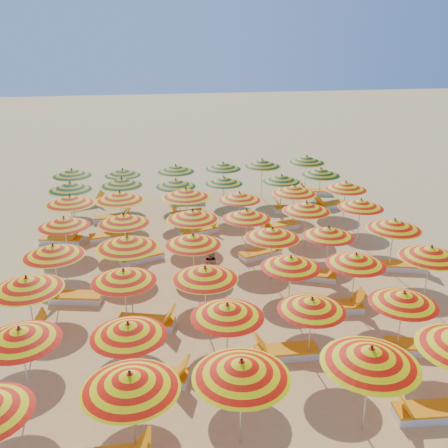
{
  "coord_description": "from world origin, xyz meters",
  "views": [
    {
      "loc": [
        -3.15,
        -16.55,
        8.17
      ],
      "look_at": [
        0.0,
        0.5,
        1.6
      ],
      "focal_mm": 40.0,
      "sensor_mm": 36.0,
      "label": 1
    }
  ],
  "objects_px": {
    "lounger_4": "(285,352)",
    "lounger_10": "(314,275)",
    "umbrella_36": "(70,186)",
    "umbrella_18": "(53,250)",
    "umbrella_14": "(205,273)",
    "lounger_7": "(148,322)",
    "lounger_15": "(111,236)",
    "umbrella_21": "(272,233)",
    "lounger_21": "(329,205)",
    "umbrella_39": "(224,180)",
    "umbrella_9": "(312,304)",
    "umbrella_38": "(176,183)",
    "lounger_14": "(62,240)",
    "lounger_24": "(315,192)",
    "umbrella_24": "(64,222)",
    "umbrella_2": "(241,369)",
    "umbrella_42": "(72,173)",
    "lounger_9": "(75,297)",
    "umbrella_17": "(431,252)",
    "lounger_17": "(279,226)",
    "umbrella_32": "(186,193)",
    "lounger_3": "(157,376)",
    "umbrella_44": "(176,168)",
    "umbrella_7": "(128,329)",
    "umbrella_28": "(306,207)",
    "lounger_22": "(88,203)",
    "umbrella_12": "(27,283)",
    "umbrella_37": "(122,182)",
    "umbrella_6": "(20,335)",
    "umbrella_46": "(262,163)",
    "lounger_1": "(429,412)",
    "umbrella_43": "(123,172)",
    "umbrella_16": "(356,259)",
    "umbrella_25": "(124,219)",
    "umbrella_29": "(361,204)",
    "umbrella_34": "(294,189)",
    "umbrella_40": "(281,178)",
    "umbrella_35": "(346,186)",
    "umbrella_3": "(371,356)",
    "umbrella_47": "(306,159)",
    "umbrella_27": "(247,214)",
    "lounger_13": "(261,253)",
    "umbrella_26": "(193,215)",
    "umbrella_8": "(227,311)",
    "lounger_19": "(187,214)",
    "lounger_12": "(140,257)",
    "lounger_20": "(291,208)",
    "lounger_6": "(18,335)",
    "umbrella_31": "(120,196)",
    "umbrella_33": "(239,196)",
    "umbrella_30": "(70,200)",
    "lounger_11": "(404,266)",
    "lounger_8": "(337,306)"
  },
  "relations": [
    {
      "from": "umbrella_7",
      "to": "umbrella_36",
      "type": "bearing_deg",
      "value": 101.69
    },
    {
      "from": "umbrella_3",
      "to": "umbrella_47",
      "type": "distance_m",
      "value": 17.69
    },
    {
      "from": "umbrella_46",
      "to": "lounger_4",
      "type": "xyz_separation_m",
      "value": [
        -2.96,
        -14.0,
        -1.72
      ]
    },
    {
      "from": "umbrella_33",
      "to": "umbrella_36",
      "type": "bearing_deg",
      "value": 162.05
    },
    {
      "from": "umbrella_27",
      "to": "lounger_13",
      "type": "height_order",
      "value": "umbrella_27"
    },
    {
      "from": "umbrella_14",
      "to": "lounger_7",
      "type": "relative_size",
      "value": 1.11
    },
    {
      "from": "umbrella_17",
      "to": "umbrella_26",
      "type": "relative_size",
      "value": 0.97
    },
    {
      "from": "umbrella_35",
      "to": "umbrella_38",
      "type": "xyz_separation_m",
      "value": [
        -7.52,
        2.07,
        -0.06
      ]
    },
    {
      "from": "umbrella_12",
      "to": "lounger_20",
      "type": "height_order",
      "value": "umbrella_12"
    },
    {
      "from": "umbrella_42",
      "to": "lounger_9",
      "type": "relative_size",
      "value": 1.4
    },
    {
      "from": "umbrella_46",
      "to": "lounger_9",
      "type": "bearing_deg",
      "value": -131.91
    },
    {
      "from": "umbrella_17",
      "to": "umbrella_32",
      "type": "xyz_separation_m",
      "value": [
        -6.87,
        7.29,
        0.11
      ]
    },
    {
      "from": "umbrella_7",
      "to": "lounger_19",
      "type": "height_order",
      "value": "umbrella_7"
    },
    {
      "from": "lounger_15",
      "to": "umbrella_21",
      "type": "bearing_deg",
      "value": -50.33
    },
    {
      "from": "lounger_1",
      "to": "lounger_7",
      "type": "relative_size",
      "value": 0.98
    },
    {
      "from": "umbrella_37",
      "to": "lounger_1",
      "type": "xyz_separation_m",
      "value": [
        6.88,
        -14.64,
        -1.68
      ]
    },
    {
      "from": "umbrella_18",
      "to": "umbrella_16",
      "type": "bearing_deg",
      "value": -13.29
    },
    {
      "from": "umbrella_24",
      "to": "umbrella_2",
      "type": "bearing_deg",
      "value": -65.28
    },
    {
      "from": "umbrella_7",
      "to": "umbrella_39",
      "type": "relative_size",
      "value": 1.03
    },
    {
      "from": "umbrella_24",
      "to": "umbrella_16",
      "type": "bearing_deg",
      "value": -28.5
    },
    {
      "from": "umbrella_8",
      "to": "lounger_13",
      "type": "bearing_deg",
      "value": 68.4
    },
    {
      "from": "umbrella_18",
      "to": "lounger_24",
      "type": "bearing_deg",
      "value": 38.14
    },
    {
      "from": "lounger_14",
      "to": "lounger_24",
      "type": "distance_m",
      "value": 13.65
    },
    {
      "from": "umbrella_31",
      "to": "umbrella_35",
      "type": "distance_m",
      "value": 10.04
    },
    {
      "from": "umbrella_6",
      "to": "umbrella_7",
      "type": "xyz_separation_m",
      "value": [
        2.45,
        -0.16,
        -0.04
      ]
    },
    {
      "from": "umbrella_43",
      "to": "lounger_15",
      "type": "xyz_separation_m",
      "value": [
        -0.56,
        -4.78,
        -1.53
      ]
    },
    {
      "from": "umbrella_25",
      "to": "umbrella_29",
      "type": "xyz_separation_m",
      "value": [
        9.5,
        0.23,
        -0.05
      ]
    },
    {
      "from": "umbrella_9",
      "to": "umbrella_38",
      "type": "height_order",
      "value": "umbrella_38"
    },
    {
      "from": "lounger_3",
      "to": "umbrella_44",
      "type": "bearing_deg",
      "value": 100.43
    },
    {
      "from": "umbrella_28",
      "to": "lounger_22",
      "type": "xyz_separation_m",
      "value": [
        -9.08,
        7.2,
        -1.65
      ]
    },
    {
      "from": "lounger_21",
      "to": "umbrella_39",
      "type": "bearing_deg",
      "value": -19.3
    },
    {
      "from": "umbrella_27",
      "to": "lounger_11",
      "type": "relative_size",
      "value": 1.3
    },
    {
      "from": "umbrella_40",
      "to": "umbrella_44",
      "type": "height_order",
      "value": "umbrella_44"
    },
    {
      "from": "lounger_21",
      "to": "umbrella_16",
      "type": "bearing_deg",
      "value": 54.57
    },
    {
      "from": "umbrella_36",
      "to": "umbrella_18",
      "type": "bearing_deg",
      "value": -88.51
    },
    {
      "from": "umbrella_9",
      "to": "umbrella_16",
      "type": "relative_size",
      "value": 0.99
    },
    {
      "from": "lounger_8",
      "to": "lounger_17",
      "type": "height_order",
      "value": "same"
    },
    {
      "from": "umbrella_2",
      "to": "lounger_6",
      "type": "bearing_deg",
      "value": 137.81
    },
    {
      "from": "umbrella_12",
      "to": "umbrella_37",
      "type": "height_order",
      "value": "umbrella_12"
    },
    {
      "from": "umbrella_28",
      "to": "umbrella_42",
      "type": "height_order",
      "value": "umbrella_42"
    },
    {
      "from": "lounger_9",
      "to": "lounger_21",
      "type": "distance_m",
      "value": 13.91
    },
    {
      "from": "lounger_4",
      "to": "lounger_10",
      "type": "relative_size",
      "value": 0.97
    },
    {
      "from": "umbrella_34",
      "to": "umbrella_36",
      "type": "relative_size",
      "value": 0.84
    },
    {
      "from": "umbrella_47",
      "to": "lounger_8",
      "type": "xyz_separation_m",
      "value": [
        -3.13,
        -12.16,
        -1.77
      ]
    },
    {
      "from": "umbrella_30",
      "to": "umbrella_47",
      "type": "bearing_deg",
      "value": 22.28
    },
    {
      "from": "umbrella_39",
      "to": "lounger_12",
      "type": "relative_size",
      "value": 1.07
    },
    {
      "from": "umbrella_17",
      "to": "lounger_17",
      "type": "xyz_separation_m",
      "value": [
        -2.69,
        7.32,
        -1.68
      ]
    },
    {
      "from": "umbrella_40",
      "to": "lounger_4",
      "type": "xyz_separation_m",
      "value": [
        -3.3,
        -11.56,
        -1.55
      ]
    },
    {
      "from": "umbrella_32",
      "to": "umbrella_34",
      "type": "relative_size",
      "value": 1.1
    },
    {
      "from": "umbrella_38",
      "to": "umbrella_2",
      "type": "bearing_deg",
      "value": -89.98
    }
  ]
}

